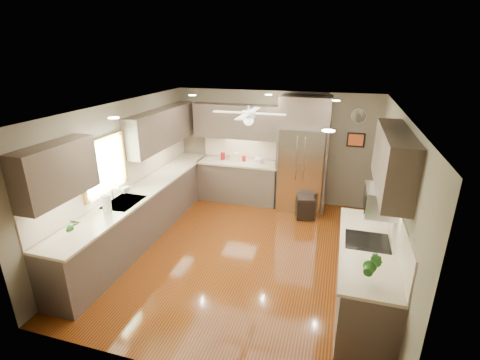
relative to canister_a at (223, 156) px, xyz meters
The scene contains 28 objects.
floor 2.70m from the canister_a, 63.29° to the right, with size 5.00×5.00×0.00m, color #471B09.
ceiling 2.90m from the canister_a, 63.29° to the right, with size 5.00×5.00×0.00m, color white.
wall_back 1.18m from the canister_a, 13.55° to the left, with size 4.50×4.50×0.00m, color #696150.
wall_front 4.87m from the canister_a, 76.65° to the right, with size 4.50×4.50×0.00m, color #696150.
wall_left 2.51m from the canister_a, 116.83° to the right, with size 5.00×5.00×0.00m, color #696150.
wall_right 4.05m from the canister_a, 33.47° to the right, with size 5.00×5.00×0.00m, color #696150.
canister_a is the anchor object (origin of this frame).
canister_b 0.14m from the canister_a, ahead, with size 0.08×0.08×0.13m, color silver.
canister_c 0.34m from the canister_a, ahead, with size 0.12×0.12×0.20m, color beige.
canister_d 0.50m from the canister_a, ahead, with size 0.09×0.09×0.13m, color maroon.
soap_bottle 2.61m from the canister_a, 111.18° to the right, with size 0.09×0.09×0.20m, color white.
potted_plant_left 3.97m from the canister_a, 102.08° to the right, with size 0.16×0.11×0.30m, color #1F5117.
potted_plant_right 4.83m from the canister_a, 51.09° to the right, with size 0.18×0.15×0.33m, color #1F5117.
bowl 0.86m from the canister_a, ahead, with size 0.24×0.24×0.06m, color beige.
left_run 2.30m from the canister_a, 111.81° to the right, with size 0.65×4.70×1.45m.
back_run 0.67m from the canister_a, ahead, with size 1.85×0.65×1.45m.
uppers 1.78m from the canister_a, 75.93° to the right, with size 4.50×4.70×0.95m.
window 2.99m from the canister_a, 111.92° to the right, with size 0.05×1.12×0.92m.
sink 2.85m from the canister_a, 106.52° to the right, with size 0.50×0.70×0.32m.
refrigerator 1.83m from the canister_a, ahead, with size 1.06×0.75×2.45m.
right_run 4.33m from the canister_a, 44.79° to the right, with size 0.70×2.20×1.45m.
microwave 4.22m from the canister_a, 41.44° to the right, with size 0.43×0.55×0.34m.
ceiling_fan 2.59m from the canister_a, 59.82° to the right, with size 1.18×1.18×0.32m.
recessed_lights 2.59m from the canister_a, 59.40° to the right, with size 2.84×3.14×0.01m.
wall_clock 3.06m from the canister_a, ahead, with size 0.30×0.03×0.30m.
framed_print 2.93m from the canister_a, ahead, with size 0.36×0.03×0.30m.
stool 2.21m from the canister_a, 15.80° to the right, with size 0.45×0.45×0.46m.
paper_towel 3.25m from the canister_a, 104.45° to the right, with size 0.13×0.13×0.34m.
Camera 1 is at (1.43, -5.03, 3.31)m, focal length 26.00 mm.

